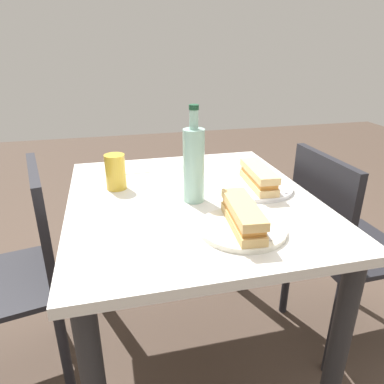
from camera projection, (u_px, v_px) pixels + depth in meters
ground_plane at (192, 358)px, 1.50m from camera, size 8.00×8.00×0.00m
dining_table at (192, 231)px, 1.26m from camera, size 0.93×0.82×0.74m
chair_far at (337, 241)px, 1.44m from camera, size 0.41×0.41×0.85m
chair_near at (20, 269)px, 1.27m from camera, size 0.47×0.47×0.85m
plate_near at (242, 228)px, 1.00m from camera, size 0.25×0.25×0.01m
baguette_sandwich_near at (243, 215)px, 0.98m from camera, size 0.24×0.09×0.07m
knife_near at (260, 222)px, 1.01m from camera, size 0.18×0.04×0.01m
plate_far at (258, 187)px, 1.28m from camera, size 0.25×0.25×0.01m
baguette_sandwich_far at (259, 177)px, 1.26m from camera, size 0.23×0.09×0.07m
knife_far at (271, 183)px, 1.29m from camera, size 0.18×0.03×0.01m
water_bottle at (194, 164)px, 1.14m from camera, size 0.07×0.07×0.32m
beer_glass at (116, 172)px, 1.26m from camera, size 0.07×0.07×0.13m
paper_napkin at (139, 168)px, 1.49m from camera, size 0.15×0.15×0.00m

